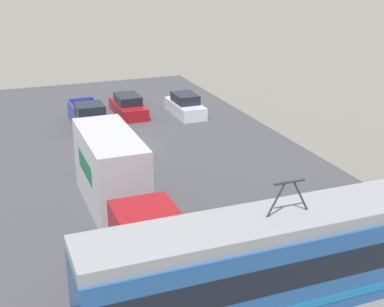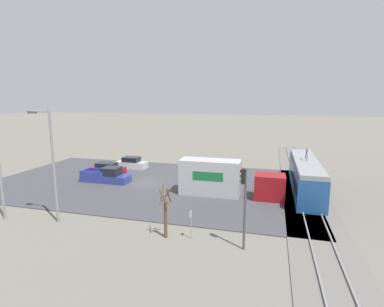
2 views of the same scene
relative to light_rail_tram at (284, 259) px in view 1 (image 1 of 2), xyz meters
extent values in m
plane|color=slate|center=(1.36, -17.29, -1.70)|extent=(320.00, 320.00, 0.00)
cube|color=#424247|center=(1.36, -17.29, -1.66)|extent=(21.04, 36.64, 0.08)
cube|color=gray|center=(1.36, -0.72, -1.55)|extent=(63.13, 0.10, 0.14)
cube|color=#235193|center=(0.00, 0.00, -0.16)|extent=(14.01, 2.51, 2.92)
cube|color=black|center=(0.00, 0.00, 0.19)|extent=(13.59, 2.54, 0.97)
cube|color=#1970AD|center=(0.00, 0.00, -1.06)|extent=(13.87, 2.55, 0.28)
cube|color=gray|center=(0.00, 0.00, 1.51)|extent=(14.01, 2.31, 0.42)
cylinder|color=#2D2D33|center=(-0.45, 0.00, 2.27)|extent=(0.66, 0.07, 1.15)
cylinder|color=#2D2D33|center=(0.45, 0.00, 2.27)|extent=(0.66, 0.07, 1.15)
cube|color=#2D2D33|center=(0.00, 0.00, 2.82)|extent=(1.10, 0.08, 0.06)
cube|color=maroon|center=(3.73, -3.55, -0.40)|extent=(2.33, 2.87, 2.42)
cube|color=#B2B2B7|center=(3.73, -9.46, 0.17)|extent=(2.33, 6.09, 3.56)
cube|color=#196B38|center=(4.91, -9.46, 0.52)|extent=(0.02, 3.04, 0.89)
cube|color=navy|center=(2.41, -22.25, -1.19)|extent=(1.98, 5.75, 0.86)
cube|color=black|center=(2.41, -21.44, -0.29)|extent=(1.82, 1.95, 0.93)
cube|color=navy|center=(3.32, -23.46, -0.51)|extent=(0.12, 2.87, 0.50)
cube|color=navy|center=(1.50, -23.46, -0.51)|extent=(0.12, 2.87, 0.50)
cube|color=navy|center=(2.41, -25.01, -0.51)|extent=(1.82, 0.23, 0.50)
cube|color=red|center=(3.18, -25.09, -0.93)|extent=(0.14, 0.04, 0.18)
cube|color=maroon|center=(-0.91, -24.09, -1.18)|extent=(1.88, 4.70, 0.86)
cube|color=black|center=(-0.91, -24.09, -0.44)|extent=(1.62, 2.44, 0.63)
cube|color=silver|center=(-4.86, -22.55, -1.16)|extent=(1.81, 4.37, 0.91)
cube|color=black|center=(-4.86, -22.55, -0.37)|extent=(1.56, 2.27, 0.67)
camera|label=1|loc=(8.52, 13.41, 9.62)|focal=50.00mm
camera|label=2|loc=(32.67, -3.53, 7.96)|focal=28.00mm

